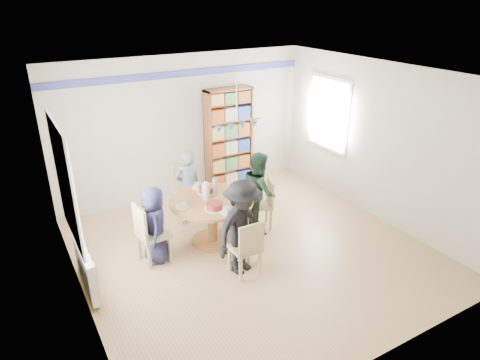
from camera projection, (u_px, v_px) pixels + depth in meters
ground at (253, 251)px, 6.66m from camera, size 5.00×5.00×0.00m
room_shell at (210, 137)px, 6.57m from camera, size 5.00×5.00×5.00m
radiator at (86, 268)px, 5.65m from camera, size 0.12×1.00×0.60m
dining_table at (212, 211)px, 6.68m from camera, size 1.30×1.30×0.75m
chair_left at (148, 232)px, 6.17m from camera, size 0.46×0.46×0.94m
chair_right at (264, 201)px, 7.18m from camera, size 0.48×0.48×0.85m
chair_far at (187, 188)px, 7.49m from camera, size 0.45×0.45×0.99m
chair_near at (248, 246)px, 5.89m from camera, size 0.39×0.39×0.87m
person_left at (155, 225)px, 6.20m from camera, size 0.49×0.64×1.19m
person_right at (259, 192)px, 7.04m from camera, size 0.71×0.80×1.36m
person_far at (188, 186)px, 7.32m from camera, size 0.49×0.34×1.29m
person_near at (242, 228)px, 5.90m from camera, size 1.04×0.80×1.42m
bookshelf at (229, 140)px, 8.51m from camera, size 0.97×0.29×2.03m
tableware at (209, 195)px, 6.59m from camera, size 1.17×1.17×0.31m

